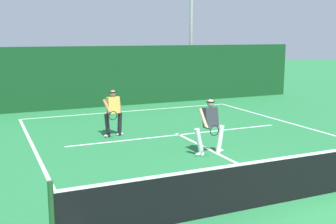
{
  "coord_description": "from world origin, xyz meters",
  "views": [
    {
      "loc": [
        -6.01,
        -6.37,
        3.33
      ],
      "look_at": [
        -0.81,
        5.3,
        1.0
      ],
      "focal_mm": 44.62,
      "sensor_mm": 36.0,
      "label": 1
    }
  ],
  "objects_px": {
    "player_far": "(113,111)",
    "tennis_ball": "(119,182)",
    "player_near": "(210,124)",
    "light_pole": "(191,10)"
  },
  "relations": [
    {
      "from": "player_far",
      "to": "tennis_ball",
      "type": "bearing_deg",
      "value": 67.1
    },
    {
      "from": "player_near",
      "to": "light_pole",
      "type": "height_order",
      "value": "light_pole"
    },
    {
      "from": "player_near",
      "to": "player_far",
      "type": "bearing_deg",
      "value": -65.61
    },
    {
      "from": "player_far",
      "to": "light_pole",
      "type": "bearing_deg",
      "value": -139.58
    },
    {
      "from": "player_near",
      "to": "light_pole",
      "type": "bearing_deg",
      "value": -120.3
    },
    {
      "from": "player_far",
      "to": "tennis_ball",
      "type": "xyz_separation_m",
      "value": [
        -1.22,
        -4.48,
        -0.83
      ]
    },
    {
      "from": "player_far",
      "to": "tennis_ball",
      "type": "relative_size",
      "value": 23.8
    },
    {
      "from": "tennis_ball",
      "to": "player_far",
      "type": "bearing_deg",
      "value": 74.81
    },
    {
      "from": "player_near",
      "to": "light_pole",
      "type": "distance_m",
      "value": 12.38
    },
    {
      "from": "tennis_ball",
      "to": "light_pole",
      "type": "relative_size",
      "value": 0.01
    }
  ]
}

